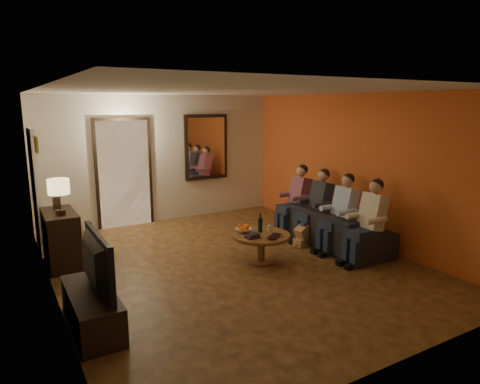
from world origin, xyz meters
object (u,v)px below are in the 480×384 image
sofa (333,227)px  person_b (342,216)px  coffee_table (261,248)px  bowl (244,230)px  person_a (369,225)px  person_d (297,202)px  tv (88,263)px  tv_stand (92,309)px  person_c (318,208)px  wine_bottle (260,222)px  dresser (61,239)px  laptop (277,237)px  table_lamp (59,197)px  dog (307,229)px

sofa → person_b: bearing=163.4°
coffee_table → bowl: bearing=129.3°
person_a → person_d: bearing=90.0°
person_b → coffee_table: 1.50m
tv → person_b: size_ratio=0.93×
tv_stand → tv: bearing=0.0°
person_c → wine_bottle: size_ratio=3.87×
person_d → bowl: size_ratio=4.63×
coffee_table → person_a: bearing=-30.1°
wine_bottle → person_c: bearing=11.0°
dresser → tv_stand: size_ratio=0.75×
dresser → person_d: person_d is taller
dresser → person_d: (4.11, -0.44, 0.18)m
sofa → coffee_table: 1.54m
coffee_table → bowl: (-0.18, 0.22, 0.26)m
sofa → person_d: bearing=8.2°
tv_stand → tv: 0.53m
tv → wine_bottle: bearing=-72.8°
laptop → coffee_table: bearing=75.4°
table_lamp → tv_stand: size_ratio=0.43×
dog → laptop: 1.21m
sofa → laptop: (-1.43, -0.35, 0.15)m
person_a → wine_bottle: size_ratio=3.87×
person_b → person_c: (0.00, 0.60, 0.00)m
person_a → bowl: size_ratio=4.63×
dog → laptop: dog is taller
person_c → table_lamp: bearing=168.8°
tv_stand → bowl: bowl is taller
person_a → person_b: same height
tv → person_d: size_ratio=0.93×
tv_stand → bowl: bearing=21.1°
dresser → table_lamp: 0.72m
tv → table_lamp: bearing=0.0°
person_b → coffee_table: person_b is taller
bowl → person_b: bearing=-15.6°
dresser → wine_bottle: size_ratio=3.04×
sofa → dog: bearing=61.0°
person_c → person_d: bearing=90.0°
person_b → dresser: bearing=158.3°
laptop → sofa: bearing=-20.5°
person_d → coffee_table: bearing=-145.9°
table_lamp → tv: size_ratio=0.48×
person_a → wine_bottle: bearing=146.1°
person_d → laptop: bearing=-136.9°
bowl → dresser: bearing=154.6°
person_d → person_c: bearing=-90.0°
person_a → person_c: 1.20m
tv_stand → person_c: 4.28m
dresser → dog: (3.82, -1.10, -0.14)m
dresser → table_lamp: (0.00, -0.22, 0.69)m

